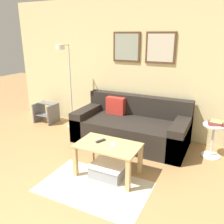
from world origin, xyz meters
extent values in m
cube|color=beige|center=(0.00, 3.35, 1.27)|extent=(5.60, 0.06, 2.55)
cube|color=#513823|center=(-0.16, 3.30, 1.66)|extent=(0.53, 0.02, 0.54)
cube|color=#939E8E|center=(-0.16, 3.29, 1.66)|extent=(0.46, 0.01, 0.47)
cube|color=#513823|center=(0.48, 3.30, 1.66)|extent=(0.53, 0.02, 0.54)
cube|color=beige|center=(0.48, 3.29, 1.66)|extent=(0.46, 0.01, 0.47)
cube|color=beige|center=(0.25, 1.34, 0.00)|extent=(1.40, 0.88, 0.01)
cube|color=#28231E|center=(0.16, 2.80, 0.22)|extent=(2.00, 0.96, 0.43)
cube|color=#28231E|center=(0.16, 3.18, 0.62)|extent=(2.00, 0.20, 0.37)
cube|color=#28231E|center=(-0.71, 2.80, 0.28)|extent=(0.24, 0.96, 0.55)
cube|color=#28231E|center=(1.04, 2.80, 0.28)|extent=(0.24, 0.96, 0.55)
cube|color=red|center=(-0.24, 3.01, 0.59)|extent=(0.36, 0.14, 0.32)
cube|color=tan|center=(0.28, 1.68, 0.45)|extent=(0.86, 0.52, 0.02)
cube|color=tan|center=(-0.12, 1.46, 0.22)|extent=(0.06, 0.06, 0.44)
cube|color=tan|center=(0.67, 1.46, 0.22)|extent=(0.06, 0.06, 0.44)
cube|color=tan|center=(-0.12, 1.91, 0.22)|extent=(0.06, 0.06, 0.44)
cube|color=tan|center=(0.67, 1.91, 0.22)|extent=(0.06, 0.06, 0.44)
cube|color=gray|center=(0.30, 1.66, 0.09)|extent=(0.45, 0.39, 0.17)
cube|color=silver|center=(0.30, 1.66, 0.18)|extent=(0.47, 0.41, 0.02)
cylinder|color=silver|center=(-1.25, 2.99, 0.01)|extent=(0.23, 0.23, 0.02)
cylinder|color=silver|center=(-1.25, 2.99, 0.86)|extent=(0.03, 0.03, 1.67)
cylinder|color=silver|center=(-1.25, 2.87, 1.69)|extent=(0.02, 0.25, 0.02)
cylinder|color=white|center=(-1.25, 2.75, 1.66)|extent=(0.17, 0.17, 0.09)
cylinder|color=white|center=(1.53, 2.89, 0.01)|extent=(0.30, 0.30, 0.01)
cylinder|color=white|center=(1.53, 2.89, 0.27)|extent=(0.04, 0.04, 0.52)
cylinder|color=white|center=(1.53, 2.89, 0.54)|extent=(0.36, 0.36, 0.02)
cube|color=silver|center=(1.54, 2.88, 0.55)|extent=(0.21, 0.14, 0.01)
cube|color=#B73333|center=(1.54, 2.89, 0.57)|extent=(0.24, 0.21, 0.03)
cube|color=#4C4C51|center=(1.53, 2.87, 0.60)|extent=(0.20, 0.16, 0.02)
cube|color=#D8C666|center=(1.55, 2.87, 0.61)|extent=(0.19, 0.15, 0.02)
cube|color=#232328|center=(0.14, 1.72, 0.47)|extent=(0.10, 0.15, 0.02)
cube|color=silver|center=(0.34, 1.71, 0.47)|extent=(0.12, 0.15, 0.01)
cube|color=slate|center=(-2.14, 2.96, 0.21)|extent=(0.03, 0.39, 0.43)
cube|color=slate|center=(-1.73, 2.96, 0.21)|extent=(0.03, 0.39, 0.43)
cube|color=slate|center=(-1.94, 2.89, 0.18)|extent=(0.39, 0.18, 0.02)
cube|color=slate|center=(-1.94, 3.02, 0.42)|extent=(0.39, 0.18, 0.02)
camera|label=1|loc=(1.62, -0.91, 1.89)|focal=38.00mm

